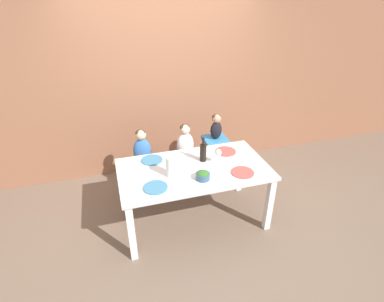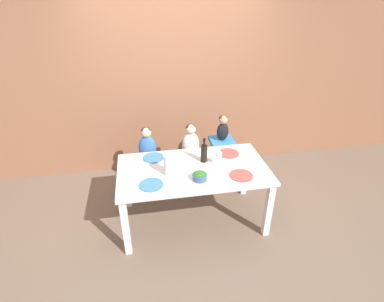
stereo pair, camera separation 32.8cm
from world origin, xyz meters
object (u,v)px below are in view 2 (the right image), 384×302
Objects in this scene: wine_bottle at (204,153)px; dinner_plate_back_left at (154,158)px; paper_towel_roll at (169,165)px; salad_bowl_large at (200,176)px; dinner_plate_front_right at (241,176)px; chair_far_left at (149,165)px; dinner_plate_back_right at (229,153)px; chair_far_center at (191,161)px; wine_glass_near at (219,155)px; chair_right_highchair at (222,150)px; dinner_plate_front_left at (151,185)px; person_child_center at (191,141)px; person_child_left at (147,144)px; person_baby_right at (223,127)px.

wine_bottle reaches higher than dinner_plate_back_left.
paper_towel_roll is 0.35m from salad_bowl_large.
salad_bowl_large is 0.61× the size of dinner_plate_front_right.
chair_far_left is at bearing 137.35° from wine_bottle.
wine_bottle is 1.18× the size of dinner_plate_back_right.
wine_glass_near reaches higher than chair_far_center.
chair_right_highchair is 1.05m from dinner_plate_back_left.
dinner_plate_front_left reaches higher than chair_right_highchair.
dinner_plate_back_right is at bearing -3.67° from dinner_plate_back_left.
dinner_plate_front_right reaches higher than chair_far_center.
dinner_plate_back_left is (-0.15, 0.36, -0.11)m from paper_towel_roll.
chair_right_highchair is 1.43× the size of person_child_center.
chair_right_highchair is 1.43× the size of person_child_left.
chair_right_highchair is 4.51× the size of salad_bowl_large.
salad_bowl_large is (0.30, -0.16, -0.07)m from paper_towel_roll.
wine_glass_near is at bearing -108.86° from person_baby_right.
dinner_plate_back_left is at bearing -141.75° from person_child_center.
person_child_left is (-0.57, 0.00, 0.32)m from chair_far_center.
paper_towel_roll reaches higher than dinner_plate_front_right.
wine_glass_near is 0.83m from dinner_plate_front_left.
salad_bowl_large is at bearing -108.80° from wine_bottle.
chair_far_left is at bearing 89.95° from dinner_plate_front_left.
chair_right_highchair is 0.35m from person_baby_right.
dinner_plate_front_left is 0.54m from dinner_plate_back_left.
paper_towel_roll is 1.30× the size of wine_glass_near.
dinner_plate_front_left is (-0.57, -0.94, 0.35)m from chair_far_center.
salad_bowl_large is at bearing -136.24° from wine_glass_near.
chair_far_left is 1.01m from dinner_plate_front_left.
chair_far_center is 1.32× the size of person_baby_right.
paper_towel_roll is 0.92× the size of dinner_plate_front_right.
chair_right_highchair is 0.76m from wine_bottle.
dinner_plate_back_right is (0.45, 0.47, -0.04)m from salad_bowl_large.
paper_towel_roll is at bearing -115.47° from person_child_center.
salad_bowl_large is at bearing -61.60° from person_child_left.
person_baby_right is at bearing 71.14° from wine_glass_near.
paper_towel_roll is at bearing 151.55° from salad_bowl_large.
person_baby_right reaches higher than wine_bottle.
chair_far_left is 1.12m from salad_bowl_large.
person_child_center is (-0.43, 0.00, 0.18)m from chair_right_highchair.
wine_bottle is at bearing -84.72° from chair_far_center.
chair_right_highchair reaches higher than chair_far_center.
dinner_plate_front_left and dinner_plate_back_right have the same top height.
dinner_plate_front_left is at bearing -178.32° from salad_bowl_large.
person_child_left is at bearing 90.00° from chair_far_left.
chair_right_highchair is 1.39m from dinner_plate_front_left.
paper_towel_roll reaches higher than chair_right_highchair.
wine_bottle reaches higher than chair_right_highchair.
chair_far_left is 0.98× the size of person_child_center.
dinner_plate_back_left is (-0.51, -0.40, 0.03)m from person_child_center.
wine_glass_near is 0.71× the size of dinner_plate_back_left.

